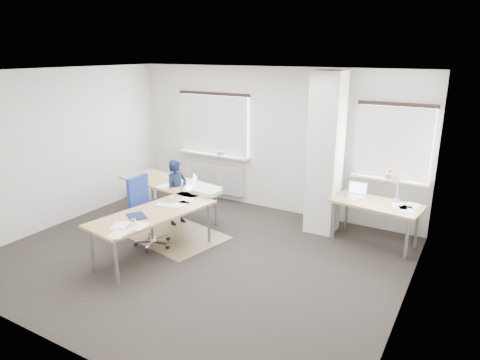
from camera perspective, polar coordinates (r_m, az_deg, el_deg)
The scene contains 8 objects.
ground at distance 6.83m, azimuth -5.52°, elevation -10.03°, with size 6.00×6.00×0.00m, color black.
room_shell at distance 6.50m, azimuth -2.31°, elevation 5.04°, with size 6.04×5.04×2.82m.
floor_mat at distance 7.51m, azimuth -8.17°, elevation -7.50°, with size 1.44×1.22×0.01m, color olive.
white_crate at distance 9.56m, azimuth -12.59°, elevation -1.48°, with size 0.45×0.31×0.27m, color white.
desk_main at distance 7.33m, azimuth -10.05°, elevation -2.40°, with size 2.40×2.96×0.96m.
desk_side at distance 7.27m, azimuth 17.69°, elevation -3.19°, with size 1.48×0.88×1.22m.
task_chair at distance 7.16m, azimuth -11.86°, elevation -6.17°, with size 0.63×0.62×1.16m.
person at distance 7.87m, azimuth -8.39°, elevation -1.65°, with size 0.44×0.29×1.21m, color black.
Camera 1 is at (3.60, -4.92, 3.08)m, focal length 32.00 mm.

